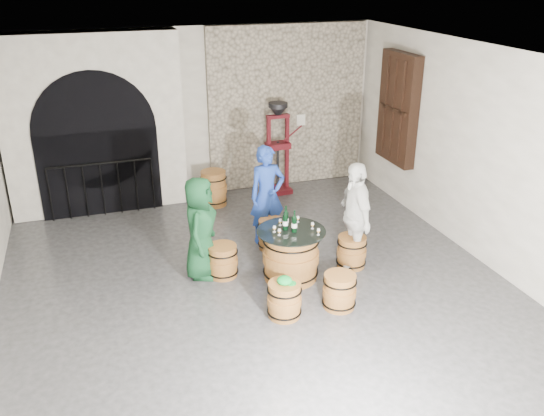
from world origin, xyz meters
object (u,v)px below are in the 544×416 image
object	(u,v)px
wine_bottle_center	(294,223)
barrel_table	(291,255)
barrel_stool_near_right	(339,291)
person_white	(355,216)
wine_bottle_left	(285,221)
barrel_stool_near_left	(284,300)
barrel_stool_far	(272,234)
person_blue	(267,195)
person_green	(200,228)
corking_press	(278,142)
wine_bottle_right	(286,218)
barrel_stool_right	(352,252)
barrel_stool_left	(223,261)
side_barrel	(214,188)

from	to	relation	value
wine_bottle_center	barrel_table	bearing A→B (deg)	119.78
barrel_stool_near_right	person_white	bearing A→B (deg)	56.05
wine_bottle_left	wine_bottle_center	size ratio (longest dim) A/B	1.00
barrel_stool_near_left	wine_bottle_center	xyz separation A→B (m)	(0.44, 0.85, 0.65)
barrel_stool_far	person_blue	world-z (taller)	person_blue
person_green	corking_press	distance (m)	3.50
barrel_table	barrel_stool_near_right	world-z (taller)	barrel_table
barrel_table	person_white	bearing A→B (deg)	2.72
wine_bottle_center	barrel_stool_far	bearing A→B (deg)	89.31
person_green	barrel_stool_near_left	bearing A→B (deg)	-125.82
person_green	wine_bottle_center	size ratio (longest dim) A/B	4.69
barrel_stool_near_right	person_green	xyz separation A→B (m)	(-1.55, 1.42, 0.52)
person_white	corking_press	xyz separation A→B (m)	(-0.09, 3.22, 0.23)
wine_bottle_right	person_green	bearing A→B (deg)	163.70
barrel_stool_far	barrel_stool_right	xyz separation A→B (m)	(0.95, -0.95, 0.00)
barrel_stool_left	side_barrel	bearing A→B (deg)	79.74
barrel_stool_right	wine_bottle_center	xyz separation A→B (m)	(-0.97, -0.09, 0.65)
barrel_stool_far	barrel_stool_near_left	distance (m)	1.95
barrel_stool_near_right	wine_bottle_left	distance (m)	1.26
barrel_stool_left	person_green	bearing A→B (deg)	157.87
person_blue	person_green	bearing A→B (deg)	-152.57
barrel_stool_near_left	side_barrel	size ratio (longest dim) A/B	0.73
barrel_stool_right	barrel_stool_near_left	world-z (taller)	same
wine_bottle_center	wine_bottle_right	size ratio (longest dim) A/B	1.00
barrel_table	wine_bottle_left	distance (m)	0.52
barrel_stool_right	side_barrel	bearing A→B (deg)	115.55
person_blue	corking_press	bearing A→B (deg)	62.33
person_blue	corking_press	xyz separation A→B (m)	(0.86, 2.00, 0.24)
person_blue	wine_bottle_left	bearing A→B (deg)	-99.89
wine_bottle_left	side_barrel	size ratio (longest dim) A/B	0.48
barrel_stool_near_right	wine_bottle_right	xyz separation A→B (m)	(-0.38, 1.08, 0.65)
barrel_stool_right	person_green	bearing A→B (deg)	168.62
person_blue	side_barrel	size ratio (longest dim) A/B	2.42
wine_bottle_right	side_barrel	distance (m)	2.97
corking_press	barrel_stool_near_left	bearing A→B (deg)	-111.01
side_barrel	corking_press	xyz separation A→B (m)	(1.35, 0.23, 0.72)
person_blue	wine_bottle_center	world-z (taller)	person_blue
wine_bottle_center	corking_press	size ratio (longest dim) A/B	0.18
barrel_stool_near_left	person_green	distance (m)	1.68
wine_bottle_right	person_blue	bearing A→B (deg)	85.94
barrel_stool_near_right	wine_bottle_left	size ratio (longest dim) A/B	1.50
barrel_stool_near_left	corking_press	xyz separation A→B (m)	(1.33, 4.17, 0.81)
barrel_stool_left	person_blue	bearing A→B (deg)	42.50
barrel_stool_near_right	person_blue	distance (m)	2.29
wine_bottle_center	side_barrel	xyz separation A→B (m)	(-0.47, 3.09, -0.56)
barrel_stool_near_left	person_white	xyz separation A→B (m)	(1.42, 0.95, 0.59)
barrel_stool_left	wine_bottle_center	size ratio (longest dim) A/B	1.50
barrel_stool_left	corking_press	bearing A→B (deg)	57.60
barrel_stool_far	person_green	distance (m)	1.44
barrel_stool_left	person_white	world-z (taller)	person_white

